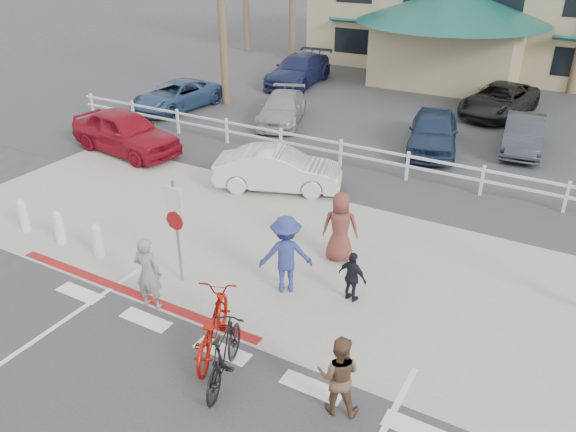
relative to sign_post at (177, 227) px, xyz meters
The scene contains 25 objects.
ground 3.50m from the sign_post, 43.73° to the right, with size 140.00×140.00×0.00m, color #333335.
sidewalk_plaza 3.56m from the sign_post, 45.00° to the left, with size 22.00×7.00×0.01m, color gray.
cross_street 6.86m from the sign_post, 69.94° to the left, with size 40.00×5.00×0.01m, color #333335.
parking_lot 16.03m from the sign_post, 81.72° to the left, with size 50.00×16.00×0.01m, color #333335.
curb_red 1.89m from the sign_post, 124.99° to the right, with size 7.00×0.25×0.02m, color maroon.
rail_fence 8.81m from the sign_post, 71.36° to the left, with size 29.40×0.16×1.00m, color silver, non-canonical shape.
sign_post is the anchor object (origin of this frame).
bollard_0 2.69m from the sign_post, behind, with size 0.26×0.26×0.95m, color silver, non-canonical shape.
bollard_1 4.03m from the sign_post, behind, with size 0.26×0.26×0.95m, color silver, non-canonical shape.
bollard_2 5.39m from the sign_post, behind, with size 0.26×0.26×0.95m, color silver, non-canonical shape.
bike_red 2.79m from the sign_post, 37.54° to the right, with size 0.77×2.22×1.16m, color #9B1005.
rider_red 1.28m from the sign_post, 86.33° to the right, with size 0.63×0.41×1.72m, color gray.
bike_black 3.65m from the sign_post, 38.03° to the right, with size 0.55×1.95×1.17m, color black.
rider_black 5.29m from the sign_post, 20.43° to the right, with size 0.75×0.59×1.55m, color brown.
pedestrian_a 2.55m from the sign_post, 20.58° to the left, with size 1.22×0.70×1.89m, color navy.
pedestrian_child 4.11m from the sign_post, 18.02° to the left, with size 0.72×0.30×1.22m, color black.
pedestrian_b 3.96m from the sign_post, 43.56° to the left, with size 0.89×0.58×1.83m, color brown.
car_white_sedan 5.73m from the sign_post, 96.59° to the left, with size 1.39×4.00×1.32m, color silver.
car_red_compact 9.23m from the sign_post, 141.55° to the left, with size 1.85×4.59×1.56m, color maroon.
lot_car_0 14.23m from the sign_post, 129.89° to the left, with size 2.08×4.52×1.25m, color navy.
lot_car_1 12.32m from the sign_post, 108.88° to the left, with size 1.69×4.15×1.21m, color gray.
lot_car_2 11.82m from the sign_post, 77.32° to the left, with size 1.73×4.29×1.46m, color #1B2B45.
lot_car_3 14.23m from the sign_post, 67.08° to the left, with size 1.35×3.88×1.28m, color #292F36.
lot_car_4 18.77m from the sign_post, 110.03° to the left, with size 2.11×5.20×1.51m, color #1A1F4A.
lot_car_5 17.70m from the sign_post, 77.43° to the left, with size 2.24×4.85×1.35m, color black.
Camera 1 is at (5.39, -6.27, 7.51)m, focal length 35.00 mm.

